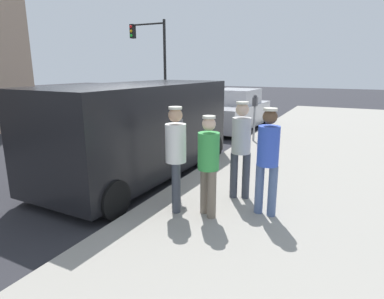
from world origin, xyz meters
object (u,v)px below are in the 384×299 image
Objects in this scene: pedestrian_in_white at (176,152)px; pedestrian_in_blue at (268,155)px; parked_sedan_ahead at (234,111)px; pedestrian_in_gray at (241,144)px; traffic_light_corner at (152,51)px; pedestrian_in_green at (208,160)px; parking_meter_near at (177,141)px; parking_meter_far at (255,110)px; parked_van at (139,128)px.

pedestrian_in_blue is (1.39, 0.48, 0.00)m from pedestrian_in_white.
parked_sedan_ahead is at bearing 112.60° from pedestrian_in_blue.
pedestrian_in_gray is 14.86m from traffic_light_corner.
pedestrian_in_blue is at bearing -39.68° from pedestrian_in_gray.
traffic_light_corner reaches higher than pedestrian_in_green.
parked_sedan_ahead is (-1.57, 7.73, -0.43)m from parking_meter_near.
pedestrian_in_white is 0.34× the size of traffic_light_corner.
pedestrian_in_blue is (0.82, 0.45, 0.07)m from pedestrian_in_green.
parking_meter_far is 0.29× the size of parked_van.
pedestrian_in_gray reaches higher than parked_sedan_ahead.
parked_van is (-2.62, 0.58, -0.02)m from pedestrian_in_gray.
parking_meter_far is 10.68m from traffic_light_corner.
pedestrian_in_blue is at bearing -18.53° from parked_van.
parked_van reaches higher than parking_meter_far.
pedestrian_in_blue is 0.39× the size of parked_sedan_ahead.
parking_meter_far is 0.29× the size of traffic_light_corner.
pedestrian_in_green is (0.89, -0.61, -0.10)m from parking_meter_near.
parking_meter_near is 1.16m from pedestrian_in_gray.
pedestrian_in_white and pedestrian_in_blue have the same top height.
pedestrian_in_blue reaches higher than pedestrian_in_green.
pedestrian_in_blue is at bearing -72.28° from parking_meter_far.
parked_van reaches higher than parking_meter_near.
pedestrian_in_white is at bearing -129.00° from pedestrian_in_gray.
pedestrian_in_green reaches higher than parking_meter_near.
traffic_light_corner is (-8.12, 6.53, 2.34)m from parking_meter_far.
pedestrian_in_blue is at bearing -50.42° from traffic_light_corner.
parking_meter_near is at bearing 116.72° from pedestrian_in_white.
parking_meter_far is 3.01m from parked_sedan_ahead.
parked_van reaches higher than parked_sedan_ahead.
parking_meter_near is at bearing -78.50° from parked_sedan_ahead.
parked_van is (-1.82, 1.56, 0.00)m from pedestrian_in_white.
parked_sedan_ahead is at bearing 102.76° from pedestrian_in_white.
parking_meter_far is 0.34× the size of parked_sedan_ahead.
pedestrian_in_gray is at bearing -77.10° from parking_meter_far.
pedestrian_in_green is at bearing -53.86° from traffic_light_corner.
pedestrian_in_gray is 1.01× the size of pedestrian_in_blue.
parked_sedan_ahead is at bearing 101.50° from parking_meter_near.
pedestrian_in_green is 0.57m from pedestrian_in_white.
pedestrian_in_white is at bearing -63.28° from parking_meter_near.
pedestrian_in_blue is (1.71, -5.37, -0.03)m from parking_meter_far.
parked_sedan_ahead is (-2.69, 7.40, -0.42)m from pedestrian_in_gray.
parked_van is at bearing 139.54° from pedestrian_in_white.
pedestrian_in_blue is (0.60, -0.50, -0.02)m from pedestrian_in_gray.
parked_van reaches higher than pedestrian_in_gray.
parking_meter_far is at bearing 98.72° from pedestrian_in_green.
traffic_light_corner is at bearing 129.58° from pedestrian_in_blue.
pedestrian_in_gray is 0.34× the size of parked_van.
traffic_light_corner is (-9.84, 11.90, 2.36)m from pedestrian_in_blue.
traffic_light_corner is at bearing 126.14° from pedestrian_in_green.
parking_meter_near is 0.86× the size of pedestrian_in_gray.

